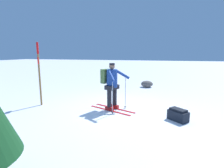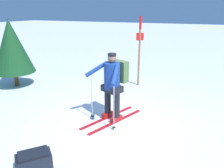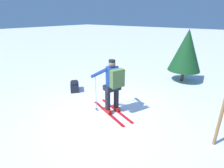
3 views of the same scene
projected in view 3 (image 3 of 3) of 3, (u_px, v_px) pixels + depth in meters
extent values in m
plane|color=white|center=(105.00, 113.00, 5.17)|extent=(80.00, 80.00, 0.00)
cube|color=red|center=(108.00, 113.00, 5.16)|extent=(1.59, 0.70, 0.01)
cube|color=red|center=(108.00, 111.00, 5.14)|extent=(0.32, 0.21, 0.12)
cylinder|color=black|center=(108.00, 99.00, 5.00)|extent=(0.15, 0.15, 0.65)
cube|color=red|center=(116.00, 110.00, 5.31)|extent=(1.59, 0.70, 0.01)
cube|color=red|center=(116.00, 108.00, 5.28)|extent=(0.32, 0.21, 0.12)
cylinder|color=black|center=(116.00, 97.00, 5.14)|extent=(0.15, 0.15, 0.65)
cube|color=black|center=(112.00, 87.00, 4.95)|extent=(0.44, 0.52, 0.14)
cylinder|color=navy|center=(112.00, 78.00, 4.84)|extent=(0.36, 0.36, 0.59)
sphere|color=#8C664C|center=(112.00, 64.00, 4.70)|extent=(0.19, 0.19, 0.19)
cylinder|color=black|center=(112.00, 61.00, 4.67)|extent=(0.18, 0.18, 0.06)
cube|color=#4C6B38|center=(117.00, 78.00, 4.61)|extent=(0.30, 0.41, 0.48)
cylinder|color=#B2B7BC|center=(96.00, 93.00, 5.09)|extent=(0.02, 0.02, 1.14)
cylinder|color=black|center=(96.00, 109.00, 5.27)|extent=(0.07, 0.07, 0.01)
cylinder|color=navy|center=(99.00, 73.00, 4.81)|extent=(0.53, 0.19, 0.35)
cylinder|color=#B2B7BC|center=(117.00, 88.00, 5.45)|extent=(0.02, 0.02, 1.14)
cylinder|color=black|center=(117.00, 103.00, 5.63)|extent=(0.07, 0.07, 0.01)
cylinder|color=navy|center=(117.00, 70.00, 5.10)|extent=(0.37, 0.48, 0.35)
cube|color=black|center=(75.00, 87.00, 6.66)|extent=(0.61, 0.59, 0.29)
cube|color=black|center=(74.00, 83.00, 6.60)|extent=(0.51, 0.48, 0.06)
cylinder|color=#4C331E|center=(182.00, 76.00, 7.62)|extent=(0.14, 0.14, 0.49)
cone|color=#14421E|center=(186.00, 50.00, 7.21)|extent=(1.33, 1.33, 1.73)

